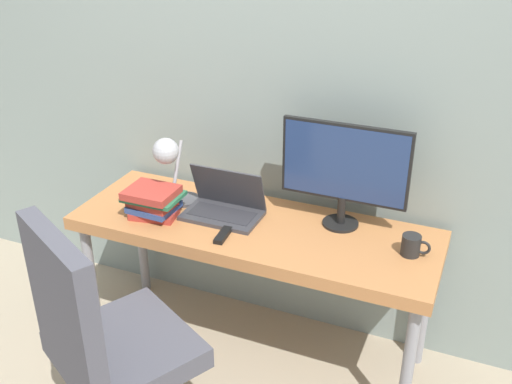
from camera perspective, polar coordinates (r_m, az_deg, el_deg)
wall_back at (r=2.76m, az=2.62°, el=11.00°), size 8.00×0.05×2.60m
desk at (r=2.72m, az=-0.25°, el=-4.31°), size 1.66×0.57×0.71m
laptop at (r=2.75m, az=-3.05°, el=-1.33°), size 0.35×0.22×0.22m
monitor at (r=2.59m, az=8.43°, el=2.31°), size 0.56×0.16×0.48m
desk_lamp at (r=2.71m, az=-8.23°, el=2.96°), size 0.15×0.27×0.37m
office_chair at (r=2.36m, az=-14.51°, el=-13.08°), size 0.68×0.66×1.04m
book_stack at (r=2.75m, az=-9.80°, el=-0.89°), size 0.25×0.20×0.14m
tv_remote at (r=2.59m, az=-3.16°, el=-4.13°), size 0.05×0.13×0.02m
mug at (r=2.53m, az=14.62°, el=-4.94°), size 0.12×0.08×0.09m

